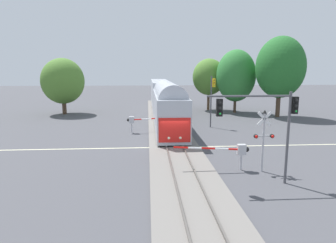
# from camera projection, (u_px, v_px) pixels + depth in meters

# --- Properties ---
(ground_plane) EXTENTS (220.00, 220.00, 0.00)m
(ground_plane) POSITION_uv_depth(u_px,v_px,m) (174.00, 147.00, 26.45)
(ground_plane) COLOR #47474C
(road_centre_stripe) EXTENTS (44.00, 0.20, 0.01)m
(road_centre_stripe) POSITION_uv_depth(u_px,v_px,m) (174.00, 147.00, 26.45)
(road_centre_stripe) COLOR beige
(road_centre_stripe) RESTS_ON ground
(railway_track) EXTENTS (4.40, 80.00, 0.32)m
(railway_track) POSITION_uv_depth(u_px,v_px,m) (174.00, 146.00, 26.43)
(railway_track) COLOR slate
(railway_track) RESTS_ON ground
(commuter_train) EXTENTS (3.04, 39.37, 5.16)m
(commuter_train) POSITION_uv_depth(u_px,v_px,m) (163.00, 98.00, 43.19)
(commuter_train) COLOR #B2B7C1
(commuter_train) RESTS_ON railway_track
(crossing_gate_near) EXTENTS (5.18, 0.40, 1.80)m
(crossing_gate_near) POSITION_uv_depth(u_px,v_px,m) (234.00, 150.00, 20.13)
(crossing_gate_near) COLOR #B7B7BC
(crossing_gate_near) RESTS_ON ground
(crossing_signal_mast) EXTENTS (1.36, 0.44, 4.20)m
(crossing_signal_mast) POSITION_uv_depth(u_px,v_px,m) (264.00, 135.00, 19.66)
(crossing_signal_mast) COLOR #B2B2B7
(crossing_signal_mast) RESTS_ON ground
(crossing_gate_far) EXTENTS (5.98, 0.40, 1.80)m
(crossing_gate_far) POSITION_uv_depth(u_px,v_px,m) (138.00, 120.00, 32.30)
(crossing_gate_far) COLOR #B7B7BC
(crossing_gate_far) RESTS_ON ground
(traffic_signal_far_side) EXTENTS (0.53, 0.38, 6.11)m
(traffic_signal_far_side) POSITION_uv_depth(u_px,v_px,m) (212.00, 93.00, 35.03)
(traffic_signal_far_side) COLOR #4C4C51
(traffic_signal_far_side) RESTS_ON ground
(traffic_signal_near_right) EXTENTS (5.34, 0.38, 5.55)m
(traffic_signal_near_right) POSITION_uv_depth(u_px,v_px,m) (266.00, 115.00, 17.18)
(traffic_signal_near_right) COLOR #4C4C51
(traffic_signal_near_right) RESTS_ON ground
(elm_centre_background) EXTENTS (5.52, 5.52, 8.72)m
(elm_centre_background) POSITION_uv_depth(u_px,v_px,m) (209.00, 77.00, 50.24)
(elm_centre_background) COLOR brown
(elm_centre_background) RESTS_ON ground
(pine_left_background) EXTENTS (6.51, 6.51, 8.62)m
(pine_left_background) POSITION_uv_depth(u_px,v_px,m) (63.00, 81.00, 45.66)
(pine_left_background) COLOR #4C3828
(pine_left_background) RESTS_ON ground
(oak_far_right) EXTENTS (6.19, 6.19, 10.01)m
(oak_far_right) POSITION_uv_depth(u_px,v_px,m) (236.00, 76.00, 47.09)
(oak_far_right) COLOR #4C3828
(oak_far_right) RESTS_ON ground
(maple_right_background) EXTENTS (6.94, 6.94, 11.56)m
(maple_right_background) POSITION_uv_depth(u_px,v_px,m) (280.00, 67.00, 42.46)
(maple_right_background) COLOR #4C3828
(maple_right_background) RESTS_ON ground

